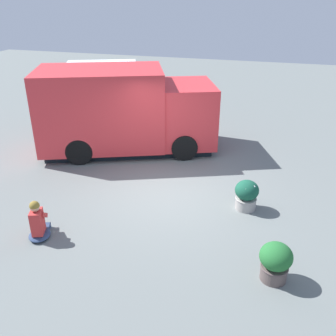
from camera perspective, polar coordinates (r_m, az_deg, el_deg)
The scene contains 5 objects.
ground_plane at distance 9.55m, azimuth -0.51°, elevation -3.61°, with size 40.00×40.00×0.00m, color slate.
food_truck at distance 11.75m, azimuth -6.82°, elevation 8.52°, with size 5.75×4.04×2.57m.
person_customer at distance 8.19m, azimuth -19.30°, elevation -7.98°, with size 0.60×0.78×0.87m.
planter_flowering_near at distance 8.84m, azimuth 11.95°, elevation -3.98°, with size 0.55×0.55×0.72m.
planter_flowering_far at distance 6.95m, azimuth 16.14°, elevation -13.54°, with size 0.58×0.58×0.75m.
Camera 1 is at (2.41, -7.96, 4.68)m, focal length 39.74 mm.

